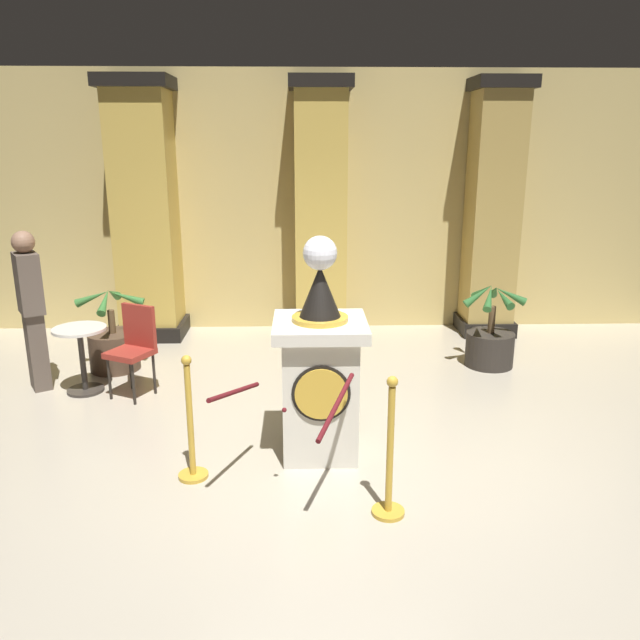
# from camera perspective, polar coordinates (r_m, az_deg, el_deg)

# --- Properties ---
(ground_plane) EXTENTS (10.14, 10.14, 0.00)m
(ground_plane) POSITION_cam_1_polar(r_m,az_deg,el_deg) (5.27, 1.31, -13.72)
(ground_plane) COLOR #B2A893
(back_wall) EXTENTS (10.14, 0.16, 3.53)m
(back_wall) POSITION_cam_1_polar(r_m,az_deg,el_deg) (8.92, -0.04, 10.53)
(back_wall) COLOR tan
(back_wall) RESTS_ON ground_plane
(pedestal_clock) EXTENTS (0.77, 0.77, 1.88)m
(pedestal_clock) POSITION_cam_1_polar(r_m,az_deg,el_deg) (5.29, 0.00, -4.70)
(pedestal_clock) COLOR silver
(pedestal_clock) RESTS_ON ground_plane
(stanchion_near) EXTENTS (0.24, 0.24, 1.03)m
(stanchion_near) POSITION_cam_1_polar(r_m,az_deg,el_deg) (5.15, -11.58, -10.23)
(stanchion_near) COLOR gold
(stanchion_near) RESTS_ON ground_plane
(stanchion_far) EXTENTS (0.24, 0.24, 1.06)m
(stanchion_far) POSITION_cam_1_polar(r_m,az_deg,el_deg) (4.61, 6.30, -13.09)
(stanchion_far) COLOR gold
(stanchion_far) RESTS_ON ground_plane
(velvet_rope) EXTENTS (1.06, 1.05, 0.22)m
(velvet_rope) POSITION_cam_1_polar(r_m,az_deg,el_deg) (4.64, -3.26, -7.13)
(velvet_rope) COLOR #591419
(column_left) EXTENTS (0.91, 0.91, 3.39)m
(column_left) POSITION_cam_1_polar(r_m,az_deg,el_deg) (8.76, -15.45, 9.32)
(column_left) COLOR black
(column_left) RESTS_ON ground_plane
(column_right) EXTENTS (0.75, 0.75, 3.39)m
(column_right) POSITION_cam_1_polar(r_m,az_deg,el_deg) (8.89, 15.31, 9.42)
(column_right) COLOR black
(column_right) RESTS_ON ground_plane
(column_centre_rear) EXTENTS (0.81, 0.81, 3.39)m
(column_centre_rear) POSITION_cam_1_polar(r_m,az_deg,el_deg) (8.52, 0.04, 9.71)
(column_centre_rear) COLOR black
(column_centre_rear) RESTS_ON ground_plane
(potted_palm_left) EXTENTS (0.79, 0.78, 1.01)m
(potted_palm_left) POSITION_cam_1_polar(r_m,az_deg,el_deg) (7.77, -18.13, -2.22)
(potted_palm_left) COLOR #4C3828
(potted_palm_left) RESTS_ON ground_plane
(potted_palm_right) EXTENTS (0.75, 0.73, 1.04)m
(potted_palm_right) POSITION_cam_1_polar(r_m,az_deg,el_deg) (7.77, 15.12, -1.84)
(potted_palm_right) COLOR #2D2823
(potted_palm_right) RESTS_ON ground_plane
(bystander_guest) EXTENTS (0.38, 0.42, 1.72)m
(bystander_guest) POSITION_cam_1_polar(r_m,az_deg,el_deg) (7.31, -24.63, 1.11)
(bystander_guest) COLOR brown
(bystander_guest) RESTS_ON ground_plane
(cafe_table) EXTENTS (0.55, 0.55, 0.72)m
(cafe_table) POSITION_cam_1_polar(r_m,az_deg,el_deg) (7.14, -20.75, -2.66)
(cafe_table) COLOR #332D28
(cafe_table) RESTS_ON ground_plane
(cafe_chair_red) EXTENTS (0.54, 0.54, 0.96)m
(cafe_chair_red) POSITION_cam_1_polar(r_m,az_deg,el_deg) (6.86, -16.44, -1.97)
(cafe_chair_red) COLOR black
(cafe_chair_red) RESTS_ON ground_plane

